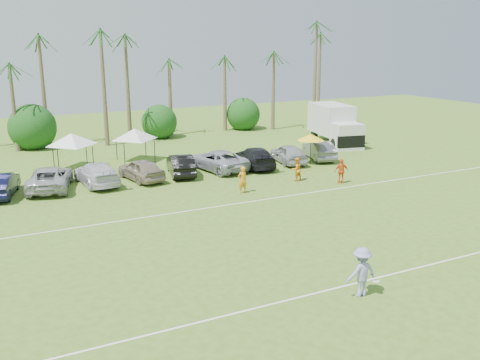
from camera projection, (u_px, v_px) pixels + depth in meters
name	position (u px, v px, depth m)	size (l,w,h in m)	color
ground	(337.00, 319.00, 19.02)	(120.00, 120.00, 0.00)	#4A6F21
field_lines	(237.00, 245.00, 25.93)	(80.00, 12.10, 0.01)	white
palm_tree_4	(49.00, 64.00, 48.19)	(2.40, 2.40, 8.90)	brown
palm_tree_5	(94.00, 54.00, 49.71)	(2.40, 2.40, 9.90)	brown
palm_tree_6	(135.00, 44.00, 51.24)	(2.40, 2.40, 10.90)	brown
palm_tree_7	(174.00, 35.00, 52.76)	(2.40, 2.40, 11.90)	brown
palm_tree_8	(220.00, 61.00, 55.60)	(2.40, 2.40, 8.90)	brown
palm_tree_9	(263.00, 52.00, 57.55)	(2.40, 2.40, 9.90)	brown
palm_tree_10	(302.00, 44.00, 59.51)	(2.40, 2.40, 10.90)	brown
palm_tree_11	(331.00, 36.00, 61.04)	(2.40, 2.40, 11.90)	brown
bush_tree_1	(31.00, 127.00, 49.63)	(4.00, 4.00, 4.00)	brown
bush_tree_2	(155.00, 119.00, 54.86)	(4.00, 4.00, 4.00)	brown
bush_tree_3	(242.00, 113.00, 59.21)	(4.00, 4.00, 4.00)	brown
sideline_player_a	(242.00, 180.00, 34.49)	(0.64, 0.42, 1.76)	orange
sideline_player_b	(296.00, 169.00, 37.48)	(0.81, 0.63, 1.66)	orange
sideline_player_c	(341.00, 171.00, 36.83)	(1.01, 0.42, 1.73)	orange
box_truck	(335.00, 123.00, 50.62)	(4.02, 7.49, 3.66)	silver
canopy_tent_left	(71.00, 133.00, 40.63)	(3.94, 3.94, 3.19)	black
canopy_tent_right	(134.00, 129.00, 43.18)	(3.86, 3.86, 3.13)	black
market_umbrella	(311.00, 137.00, 42.13)	(2.19, 2.19, 2.43)	black
frisbee_player	(361.00, 272.00, 20.52)	(1.33, 0.76, 1.98)	#9792D0
parked_car_1	(0.00, 184.00, 33.80)	(1.63, 4.67, 1.54)	black
parked_car_2	(50.00, 178.00, 35.35)	(2.56, 5.54, 1.54)	#B0B0B1
parked_car_3	(97.00, 173.00, 36.59)	(2.16, 5.31, 1.54)	silver
parked_car_4	(141.00, 170.00, 37.66)	(1.82, 4.52, 1.54)	gray
parked_car_5	(181.00, 165.00, 39.14)	(1.63, 4.67, 1.54)	black
parked_car_6	(217.00, 160.00, 40.62)	(2.56, 5.54, 1.54)	#ABAFB8
parked_car_7	(255.00, 157.00, 41.61)	(2.16, 5.31, 1.54)	black
parked_car_8	(288.00, 154.00, 42.91)	(1.82, 4.52, 1.54)	#B0B1B7
parked_car_9	(319.00, 150.00, 44.32)	(1.63, 4.67, 1.54)	slate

